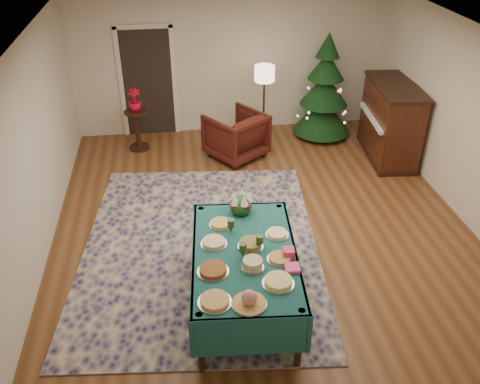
{
  "coord_description": "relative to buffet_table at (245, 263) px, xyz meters",
  "views": [
    {
      "loc": [
        -1.18,
        -5.99,
        4.36
      ],
      "look_at": [
        -0.41,
        -0.63,
        1.01
      ],
      "focal_mm": 38.0,
      "sensor_mm": 36.0,
      "label": 1
    }
  ],
  "objects": [
    {
      "name": "platter_9",
      "position": [
        -0.21,
        0.56,
        0.18
      ],
      "size": [
        0.29,
        0.29,
        0.04
      ],
      "color": "silver",
      "rests_on": "buffet_table"
    },
    {
      "name": "rug",
      "position": [
        -0.43,
        1.19,
        -0.63
      ],
      "size": [
        3.62,
        4.51,
        0.02
      ],
      "primitive_type": "cube",
      "rotation": [
        0.0,
        0.0,
        -0.1
      ],
      "color": "#171349",
      "rests_on": "ground"
    },
    {
      "name": "platter_8",
      "position": [
        0.42,
        0.27,
        0.18
      ],
      "size": [
        0.28,
        0.28,
        0.04
      ],
      "color": "silver",
      "rests_on": "buffet_table"
    },
    {
      "name": "armchair",
      "position": [
        0.42,
        3.81,
        -0.17
      ],
      "size": [
        1.22,
        1.21,
        0.93
      ],
      "primitive_type": "imported",
      "rotation": [
        0.0,
        0.0,
        3.75
      ],
      "color": "#40140D",
      "rests_on": "ground"
    },
    {
      "name": "napkin_stack",
      "position": [
        0.46,
        -0.36,
        0.18
      ],
      "size": [
        0.17,
        0.17,
        0.04
      ],
      "primitive_type": "cube",
      "rotation": [
        0.0,
        0.0,
        -0.09
      ],
      "color": "#FB45A1",
      "rests_on": "buffet_table"
    },
    {
      "name": "goblet_2",
      "position": [
        -0.03,
        -0.08,
        0.26
      ],
      "size": [
        0.08,
        0.08,
        0.19
      ],
      "color": "#2D471E",
      "rests_on": "buffet_table"
    },
    {
      "name": "room_shell",
      "position": [
        0.5,
        1.57,
        0.71
      ],
      "size": [
        7.0,
        7.0,
        7.0
      ],
      "color": "#593319",
      "rests_on": "ground"
    },
    {
      "name": "buffet_table",
      "position": [
        0.0,
        0.0,
        0.0
      ],
      "size": [
        1.37,
        2.14,
        0.8
      ],
      "color": "black",
      "rests_on": "ground"
    },
    {
      "name": "platter_7",
      "position": [
        0.08,
        0.09,
        0.19
      ],
      "size": [
        0.3,
        0.3,
        0.08
      ],
      "color": "silver",
      "rests_on": "buffet_table"
    },
    {
      "name": "doorway",
      "position": [
        -1.1,
        5.05,
        0.46
      ],
      "size": [
        1.08,
        0.04,
        2.16
      ],
      "color": "black",
      "rests_on": "ground"
    },
    {
      "name": "platter_4",
      "position": [
        0.05,
        -0.27,
        0.21
      ],
      "size": [
        0.25,
        0.25,
        0.11
      ],
      "color": "silver",
      "rests_on": "buffet_table"
    },
    {
      "name": "christmas_tree",
      "position": [
        2.21,
        4.47,
        0.27
      ],
      "size": [
        1.45,
        1.45,
        2.03
      ],
      "color": "black",
      "rests_on": "ground"
    },
    {
      "name": "side_table",
      "position": [
        -1.35,
        4.39,
        -0.27
      ],
      "size": [
        0.42,
        0.42,
        0.75
      ],
      "color": "black",
      "rests_on": "ground"
    },
    {
      "name": "gift_box",
      "position": [
        0.47,
        -0.14,
        0.21
      ],
      "size": [
        0.14,
        0.14,
        0.11
      ],
      "primitive_type": "cube",
      "rotation": [
        0.0,
        0.0,
        -0.09
      ],
      "color": "#E13E6C",
      "rests_on": "buffet_table"
    },
    {
      "name": "platter_5",
      "position": [
        0.36,
        -0.18,
        0.18
      ],
      "size": [
        0.28,
        0.28,
        0.04
      ],
      "color": "silver",
      "rests_on": "buffet_table"
    },
    {
      "name": "platter_6",
      "position": [
        -0.33,
        0.2,
        0.18
      ],
      "size": [
        0.31,
        0.31,
        0.06
      ],
      "color": "silver",
      "rests_on": "buffet_table"
    },
    {
      "name": "platter_3",
      "position": [
        -0.38,
        -0.28,
        0.18
      ],
      "size": [
        0.34,
        0.34,
        0.06
      ],
      "color": "silver",
      "rests_on": "buffet_table"
    },
    {
      "name": "potted_plant",
      "position": [
        -1.35,
        4.39,
        0.24
      ],
      "size": [
        0.24,
        0.43,
        0.24
      ],
      "primitive_type": "imported",
      "color": "#B10C23",
      "rests_on": "side_table"
    },
    {
      "name": "goblet_0",
      "position": [
        -0.1,
        0.39,
        0.26
      ],
      "size": [
        0.08,
        0.08,
        0.19
      ],
      "color": "#2D471E",
      "rests_on": "buffet_table"
    },
    {
      "name": "platter_2",
      "position": [
        0.27,
        -0.56,
        0.19
      ],
      "size": [
        0.34,
        0.34,
        0.07
      ],
      "color": "silver",
      "rests_on": "buffet_table"
    },
    {
      "name": "platter_1",
      "position": [
        -0.08,
        -0.81,
        0.23
      ],
      "size": [
        0.35,
        0.35,
        0.17
      ],
      "color": "silver",
      "rests_on": "buffet_table"
    },
    {
      "name": "centerpiece",
      "position": [
        0.07,
        0.79,
        0.3
      ],
      "size": [
        0.29,
        0.29,
        0.33
      ],
      "color": "#1E4C1E",
      "rests_on": "buffet_table"
    },
    {
      "name": "floor_lamp",
      "position": [
        1.01,
        4.29,
        0.65
      ],
      "size": [
        0.37,
        0.37,
        1.52
      ],
      "color": "#A57F3F",
      "rests_on": "ground"
    },
    {
      "name": "platter_0",
      "position": [
        -0.41,
        -0.74,
        0.18
      ],
      "size": [
        0.34,
        0.34,
        0.05
      ],
      "color": "silver",
      "rests_on": "buffet_table"
    },
    {
      "name": "piano",
      "position": [
        3.14,
        3.44,
        0.03
      ],
      "size": [
        0.88,
        1.64,
        1.37
      ],
      "color": "black",
      "rests_on": "ground"
    },
    {
      "name": "goblet_1",
      "position": [
        0.17,
        0.04,
        0.26
      ],
      "size": [
        0.08,
        0.08,
        0.19
      ],
      "color": "#2D471E",
      "rests_on": "buffet_table"
    }
  ]
}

